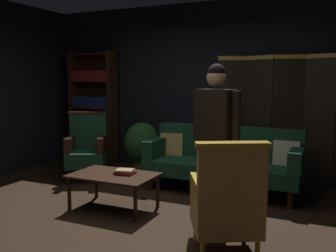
% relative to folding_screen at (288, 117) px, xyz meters
% --- Properties ---
extents(ground_plane, '(10.00, 10.00, 0.00)m').
position_rel_folding_screen_xyz_m(ground_plane, '(-1.29, -2.23, -0.99)').
color(ground_plane, black).
extents(back_wall, '(7.20, 0.10, 2.80)m').
position_rel_folding_screen_xyz_m(back_wall, '(-1.29, 0.22, 0.41)').
color(back_wall, black).
rests_on(back_wall, ground_plane).
extents(folding_screen, '(2.15, 0.23, 1.90)m').
position_rel_folding_screen_xyz_m(folding_screen, '(0.00, 0.00, 0.00)').
color(folding_screen, black).
rests_on(folding_screen, ground_plane).
extents(bookshelf, '(0.90, 0.32, 2.05)m').
position_rel_folding_screen_xyz_m(bookshelf, '(-3.44, -0.03, 0.09)').
color(bookshelf, black).
rests_on(bookshelf, ground_plane).
extents(velvet_couch, '(2.12, 0.78, 0.88)m').
position_rel_folding_screen_xyz_m(velvet_couch, '(-0.74, -0.77, -0.53)').
color(velvet_couch, black).
rests_on(velvet_couch, ground_plane).
extents(coffee_table, '(1.00, 0.64, 0.42)m').
position_rel_folding_screen_xyz_m(coffee_table, '(-1.71, -2.06, -0.61)').
color(coffee_table, black).
rests_on(coffee_table, ground_plane).
extents(armchair_gilt_accent, '(0.78, 0.78, 1.04)m').
position_rel_folding_screen_xyz_m(armchair_gilt_accent, '(-0.15, -2.69, -0.50)').
color(armchair_gilt_accent, gold).
rests_on(armchair_gilt_accent, ground_plane).
extents(armchair_wing_left, '(0.78, 0.78, 1.04)m').
position_rel_folding_screen_xyz_m(armchair_wing_left, '(-2.82, -1.10, -0.50)').
color(armchair_wing_left, black).
rests_on(armchair_wing_left, ground_plane).
extents(standing_figure, '(0.56, 0.33, 1.70)m').
position_rel_folding_screen_xyz_m(standing_figure, '(-0.47, -2.01, 0.04)').
color(standing_figure, black).
rests_on(standing_figure, ground_plane).
extents(potted_plant, '(0.58, 0.58, 0.87)m').
position_rel_folding_screen_xyz_m(potted_plant, '(-2.11, -0.62, -0.48)').
color(potted_plant, brown).
rests_on(potted_plant, ground_plane).
extents(book_red_leather, '(0.23, 0.18, 0.03)m').
position_rel_folding_screen_xyz_m(book_red_leather, '(-1.60, -2.00, -0.55)').
color(book_red_leather, maroon).
rests_on(book_red_leather, coffee_table).
extents(book_tan_leather, '(0.23, 0.20, 0.02)m').
position_rel_folding_screen_xyz_m(book_tan_leather, '(-1.60, -2.00, -0.52)').
color(book_tan_leather, '#9E7A47').
rests_on(book_tan_leather, book_red_leather).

